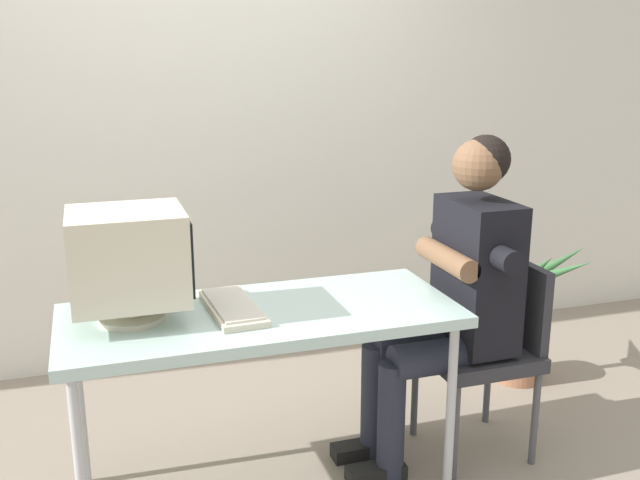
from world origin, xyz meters
The scene contains 7 objects.
wall_back centered at (0.30, 1.40, 1.50)m, with size 8.00×0.10×3.00m, color silver.
desk centered at (0.00, 0.00, 0.69)m, with size 1.46×0.62×0.74m.
crt_monitor centered at (-0.45, 0.05, 0.98)m, with size 0.40×0.35×0.40m.
keyboard centered at (-0.10, 0.03, 0.76)m, with size 0.19×0.43×0.03m.
office_chair centered at (0.98, 0.00, 0.49)m, with size 0.43×0.43×0.83m.
person_seated centered at (0.80, 0.00, 0.74)m, with size 0.69×0.58×1.36m.
potted_plant centered at (1.50, 0.53, 0.38)m, with size 0.64×0.62×0.80m.
Camera 1 is at (-0.57, -2.43, 1.67)m, focal length 40.23 mm.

